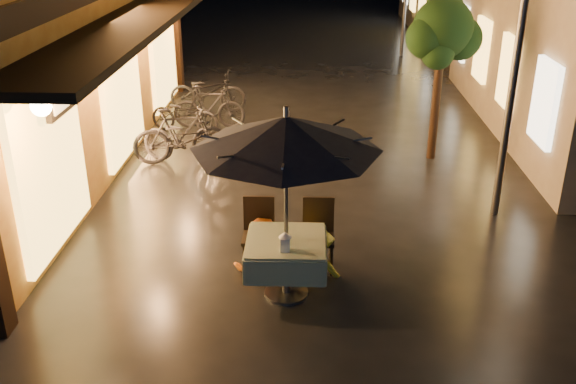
{
  "coord_description": "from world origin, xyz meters",
  "views": [
    {
      "loc": [
        0.03,
        -7.37,
        4.49
      ],
      "look_at": [
        -0.24,
        0.14,
        1.15
      ],
      "focal_mm": 40.0,
      "sensor_mm": 36.0,
      "label": 1
    }
  ],
  "objects_px": {
    "cafe_table": "(286,253)",
    "bicycle_0": "(186,140)",
    "person_orange": "(259,220)",
    "patio_umbrella": "(286,133)",
    "person_yellow": "(315,229)",
    "streetlamp_near": "(521,29)",
    "table_lantern": "(285,240)"
  },
  "relations": [
    {
      "from": "person_orange",
      "to": "bicycle_0",
      "type": "relative_size",
      "value": 0.78
    },
    {
      "from": "streetlamp_near",
      "to": "person_yellow",
      "type": "relative_size",
      "value": 3.13
    },
    {
      "from": "person_orange",
      "to": "bicycle_0",
      "type": "height_order",
      "value": "person_orange"
    },
    {
      "from": "streetlamp_near",
      "to": "person_yellow",
      "type": "height_order",
      "value": "streetlamp_near"
    },
    {
      "from": "cafe_table",
      "to": "person_yellow",
      "type": "relative_size",
      "value": 0.73
    },
    {
      "from": "streetlamp_near",
      "to": "person_yellow",
      "type": "bearing_deg",
      "value": -145.9
    },
    {
      "from": "person_orange",
      "to": "bicycle_0",
      "type": "xyz_separation_m",
      "value": [
        -1.68,
        3.81,
        -0.24
      ]
    },
    {
      "from": "patio_umbrella",
      "to": "person_yellow",
      "type": "height_order",
      "value": "patio_umbrella"
    },
    {
      "from": "cafe_table",
      "to": "person_orange",
      "type": "height_order",
      "value": "person_orange"
    },
    {
      "from": "cafe_table",
      "to": "bicycle_0",
      "type": "distance_m",
      "value": 4.85
    },
    {
      "from": "table_lantern",
      "to": "person_orange",
      "type": "bearing_deg",
      "value": 113.45
    },
    {
      "from": "streetlamp_near",
      "to": "bicycle_0",
      "type": "bearing_deg",
      "value": 159.86
    },
    {
      "from": "person_orange",
      "to": "bicycle_0",
      "type": "distance_m",
      "value": 4.17
    },
    {
      "from": "person_yellow",
      "to": "bicycle_0",
      "type": "xyz_separation_m",
      "value": [
        -2.41,
        3.89,
        -0.18
      ]
    },
    {
      "from": "person_orange",
      "to": "person_yellow",
      "type": "distance_m",
      "value": 0.74
    },
    {
      "from": "streetlamp_near",
      "to": "patio_umbrella",
      "type": "distance_m",
      "value": 4.14
    },
    {
      "from": "cafe_table",
      "to": "bicycle_0",
      "type": "bearing_deg",
      "value": 115.01
    },
    {
      "from": "person_yellow",
      "to": "cafe_table",
      "type": "bearing_deg",
      "value": 57.38
    },
    {
      "from": "table_lantern",
      "to": "person_yellow",
      "type": "bearing_deg",
      "value": 65.29
    },
    {
      "from": "table_lantern",
      "to": "bicycle_0",
      "type": "relative_size",
      "value": 0.13
    },
    {
      "from": "patio_umbrella",
      "to": "person_orange",
      "type": "height_order",
      "value": "patio_umbrella"
    },
    {
      "from": "streetlamp_near",
      "to": "cafe_table",
      "type": "xyz_separation_m",
      "value": [
        -3.24,
        -2.46,
        -2.33
      ]
    },
    {
      "from": "patio_umbrella",
      "to": "person_orange",
      "type": "relative_size",
      "value": 1.65
    },
    {
      "from": "cafe_table",
      "to": "streetlamp_near",
      "type": "bearing_deg",
      "value": 37.15
    },
    {
      "from": "patio_umbrella",
      "to": "cafe_table",
      "type": "bearing_deg",
      "value": 135.0
    },
    {
      "from": "person_orange",
      "to": "cafe_table",
      "type": "bearing_deg",
      "value": 113.26
    },
    {
      "from": "cafe_table",
      "to": "patio_umbrella",
      "type": "bearing_deg",
      "value": -45.0
    },
    {
      "from": "patio_umbrella",
      "to": "person_yellow",
      "type": "relative_size",
      "value": 1.82
    },
    {
      "from": "cafe_table",
      "to": "bicycle_0",
      "type": "relative_size",
      "value": 0.52
    },
    {
      "from": "cafe_table",
      "to": "patio_umbrella",
      "type": "relative_size",
      "value": 0.4
    },
    {
      "from": "streetlamp_near",
      "to": "table_lantern",
      "type": "distance_m",
      "value": 4.69
    },
    {
      "from": "table_lantern",
      "to": "person_orange",
      "type": "distance_m",
      "value": 0.96
    }
  ]
}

